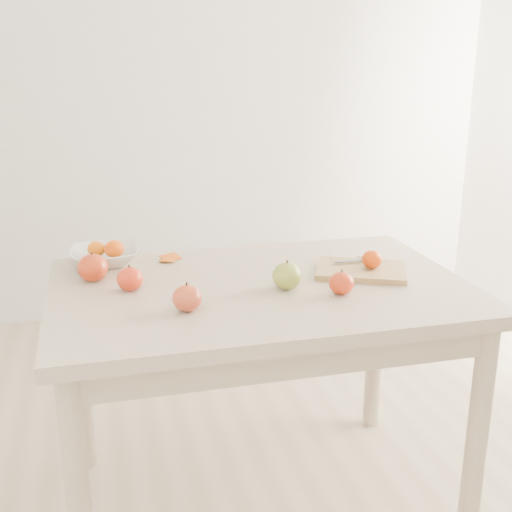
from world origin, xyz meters
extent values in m
plane|color=#C6B293|center=(0.00, 0.00, 0.00)|extent=(3.50, 3.50, 0.00)
plane|color=white|center=(0.00, 1.75, 1.35)|extent=(3.50, 0.00, 3.50)
cube|color=#C2AD93|center=(0.00, 0.00, 0.73)|extent=(1.20, 0.80, 0.04)
cylinder|color=#BCAA8E|center=(-0.54, 0.34, 0.35)|extent=(0.06, 0.06, 0.71)
cylinder|color=#BCAA8E|center=(0.54, 0.34, 0.35)|extent=(0.06, 0.06, 0.71)
cylinder|color=#BCAA8E|center=(-0.54, -0.34, 0.35)|extent=(0.06, 0.06, 0.71)
cylinder|color=#BCAA8E|center=(0.54, -0.34, 0.35)|extent=(0.06, 0.06, 0.71)
cube|color=tan|center=(0.32, 0.02, 0.76)|extent=(0.32, 0.29, 0.02)
ellipsoid|color=#CF3C07|center=(0.35, 0.01, 0.80)|extent=(0.06, 0.06, 0.05)
imported|color=white|center=(-0.43, 0.30, 0.78)|extent=(0.22, 0.22, 0.05)
ellipsoid|color=orange|center=(-0.46, 0.31, 0.80)|extent=(0.06, 0.06, 0.05)
ellipsoid|color=#E85C08|center=(-0.40, 0.29, 0.80)|extent=(0.06, 0.06, 0.06)
cube|color=#C44D0D|center=(-0.22, 0.31, 0.75)|extent=(0.07, 0.07, 0.01)
cube|color=orange|center=(-0.24, 0.28, 0.75)|extent=(0.06, 0.05, 0.01)
cube|color=white|center=(0.38, 0.09, 0.78)|extent=(0.08, 0.03, 0.01)
cube|color=#383A40|center=(0.30, 0.07, 0.78)|extent=(0.10, 0.03, 0.00)
ellipsoid|color=olive|center=(0.06, -0.06, 0.79)|extent=(0.09, 0.09, 0.08)
ellipsoid|color=maroon|center=(-0.24, -0.15, 0.79)|extent=(0.08, 0.08, 0.07)
ellipsoid|color=#9F050D|center=(-0.37, 0.04, 0.78)|extent=(0.08, 0.08, 0.07)
ellipsoid|color=#9E1204|center=(0.20, -0.14, 0.78)|extent=(0.07, 0.07, 0.06)
ellipsoid|color=#980109|center=(-0.47, 0.15, 0.79)|extent=(0.09, 0.09, 0.08)
camera|label=1|loc=(-0.45, -1.70, 1.38)|focal=45.00mm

